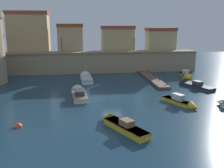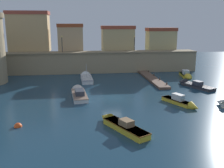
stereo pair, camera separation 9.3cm
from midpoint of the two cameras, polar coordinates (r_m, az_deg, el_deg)
The scene contains 13 objects.
ground_plane at distance 34.97m, azimuth 0.15°, elevation -3.00°, with size 104.19×104.19×0.00m, color #19384C.
quay_wall at distance 53.13m, azimuth -2.62°, elevation 4.88°, with size 39.47×3.77×4.16m.
old_town_backdrop at distance 56.39m, azimuth -8.43°, elevation 10.58°, with size 35.29×5.45×8.22m.
pier_dock at distance 46.45m, azimuth 8.84°, elevation 1.15°, with size 1.84×14.17×0.70m.
quay_lamp_0 at distance 52.58m, azimuth -10.85°, elevation 9.21°, with size 0.32×0.32×3.22m.
quay_lamp_1 at distance 53.77m, azimuth 4.98°, elevation 9.40°, with size 0.32×0.32×3.10m.
moored_boat_0 at distance 43.06m, azimuth 17.13°, elevation -0.09°, with size 4.07×7.00×1.58m.
moored_boat_1 at distance 25.05m, azimuth 1.74°, elevation -8.80°, with size 4.31×6.67×1.50m.
moored_boat_2 at distance 36.23m, azimuth -7.25°, elevation -1.91°, with size 2.32×7.28×1.74m.
moored_boat_4 at distance 49.80m, azimuth 15.99°, elevation 1.82°, with size 2.32×5.42×1.71m.
moored_boat_6 at distance 32.91m, azimuth 15.15°, elevation -3.86°, with size 3.38×5.47×1.55m.
moored_boat_7 at distance 46.35m, azimuth -5.62°, elevation 1.44°, with size 2.05×7.25×3.48m.
mooring_buoy_0 at distance 27.00m, azimuth -19.77°, elevation -8.79°, with size 0.77×0.77×0.77m, color #EA4C19.
Camera 2 is at (-4.47, -33.29, 9.74)m, focal length 41.80 mm.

